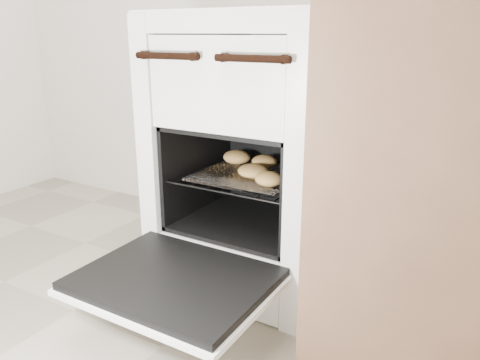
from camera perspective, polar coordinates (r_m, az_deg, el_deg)
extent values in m
cube|color=white|center=(1.52, 2.81, 3.41)|extent=(0.55, 0.59, 0.84)
cylinder|color=black|center=(1.28, -8.93, 14.71)|extent=(0.20, 0.02, 0.02)
cylinder|color=black|center=(1.14, 1.44, 14.57)|extent=(0.20, 0.02, 0.02)
cube|color=black|center=(1.23, -7.98, -11.87)|extent=(0.48, 0.37, 0.02)
cube|color=white|center=(1.24, -7.95, -12.53)|extent=(0.49, 0.38, 0.01)
cylinder|color=black|center=(1.57, -4.83, 1.56)|extent=(0.01, 0.38, 0.01)
cylinder|color=black|center=(1.39, 8.54, -0.71)|extent=(0.01, 0.38, 0.01)
cylinder|color=black|center=(1.32, -2.41, -1.50)|extent=(0.39, 0.01, 0.01)
cylinder|color=black|center=(1.63, 4.58, 2.12)|extent=(0.39, 0.01, 0.01)
cylinder|color=black|center=(1.55, -3.86, 1.40)|extent=(0.01, 0.37, 0.01)
cylinder|color=black|center=(1.53, -2.16, 1.11)|extent=(0.01, 0.37, 0.01)
cylinder|color=black|center=(1.50, -0.39, 0.81)|extent=(0.01, 0.37, 0.01)
cylinder|color=black|center=(1.47, 1.45, 0.50)|extent=(0.01, 0.37, 0.01)
cylinder|color=black|center=(1.45, 3.34, 0.18)|extent=(0.01, 0.37, 0.01)
cylinder|color=black|center=(1.42, 5.30, -0.16)|extent=(0.01, 0.37, 0.01)
cylinder|color=black|center=(1.40, 7.33, -0.50)|extent=(0.01, 0.37, 0.01)
cube|color=white|center=(1.45, 1.10, 0.53)|extent=(0.31, 0.27, 0.01)
ellipsoid|color=tan|center=(1.35, 3.58, 0.16)|extent=(0.10, 0.10, 0.04)
ellipsoid|color=tan|center=(1.57, -0.38, 2.83)|extent=(0.13, 0.13, 0.04)
ellipsoid|color=tan|center=(1.53, 3.00, 2.28)|extent=(0.11, 0.11, 0.04)
ellipsoid|color=tan|center=(1.42, 1.68, 1.14)|extent=(0.14, 0.14, 0.04)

